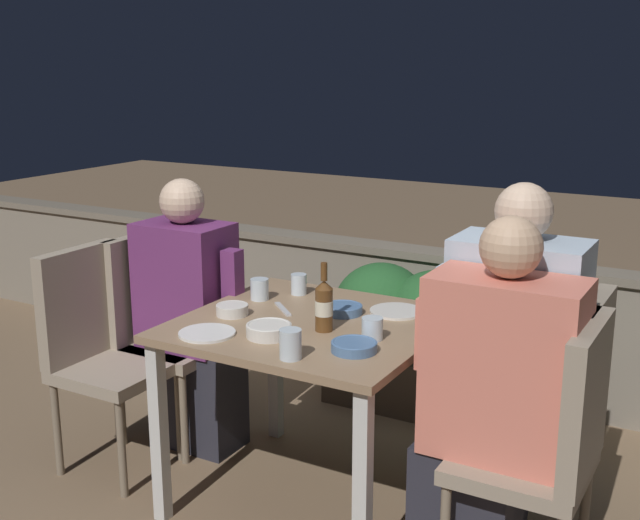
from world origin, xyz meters
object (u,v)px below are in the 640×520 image
person_purple_stripe (193,315)px  person_coral_top (491,406)px  chair_left_near (97,339)px  chair_right_near (554,437)px  person_blue_shirt (505,366)px  chair_right_far (561,402)px  beer_bottle (324,305)px  chair_left_far (158,318)px

person_purple_stripe → person_coral_top: (1.42, -0.30, 0.01)m
chair_left_near → chair_right_near: 1.86m
person_coral_top → person_blue_shirt: bearing=98.2°
chair_left_near → person_coral_top: 1.66m
chair_right_near → person_blue_shirt: size_ratio=0.72×
chair_right_far → person_blue_shirt: (-0.20, 0.00, 0.09)m
beer_bottle → person_coral_top: bearing=-6.5°
chair_right_far → beer_bottle: 0.87m
person_blue_shirt → person_coral_top: bearing=-81.8°
chair_right_near → person_purple_stripe: bearing=169.5°
chair_left_far → person_purple_stripe: 0.21m
chair_left_near → person_blue_shirt: size_ratio=0.72×
person_purple_stripe → person_coral_top: 1.45m
chair_left_near → chair_right_near: size_ratio=1.00×
chair_right_far → chair_left_far: bearing=179.1°
chair_left_near → person_coral_top: person_coral_top is taller
chair_left_near → beer_bottle: bearing=6.1°
chair_right_far → person_purple_stripe: bearing=178.9°
chair_right_near → chair_left_far: bearing=170.7°
person_blue_shirt → chair_left_near: bearing=-169.4°
chair_left_near → chair_left_far: (0.04, 0.33, 0.00)m
person_coral_top → chair_right_far: size_ratio=1.32×
chair_right_near → chair_right_far: (-0.04, 0.27, 0.00)m
chair_left_far → person_blue_shirt: (1.58, -0.03, 0.09)m
chair_right_near → beer_bottle: 0.89m
chair_right_near → beer_bottle: bearing=175.0°
chair_right_near → chair_right_far: size_ratio=1.00×
chair_left_near → person_purple_stripe: (0.24, 0.33, 0.05)m
chair_left_far → beer_bottle: beer_bottle is taller
chair_left_far → chair_right_far: (1.78, -0.03, 0.00)m
person_purple_stripe → chair_right_near: 1.65m
person_purple_stripe → person_blue_shirt: (1.38, -0.03, 0.04)m
chair_right_near → person_blue_shirt: bearing=131.6°
person_purple_stripe → person_blue_shirt: 1.38m
person_blue_shirt → beer_bottle: (-0.61, -0.20, 0.18)m
chair_left_near → chair_right_far: size_ratio=1.00×
chair_right_near → chair_right_far: same height
chair_left_far → beer_bottle: bearing=-13.0°
beer_bottle → person_purple_stripe: bearing=163.8°
chair_left_far → chair_right_far: 1.78m
person_purple_stripe → chair_right_near: size_ratio=1.28×
person_purple_stripe → person_coral_top: person_coral_top is taller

